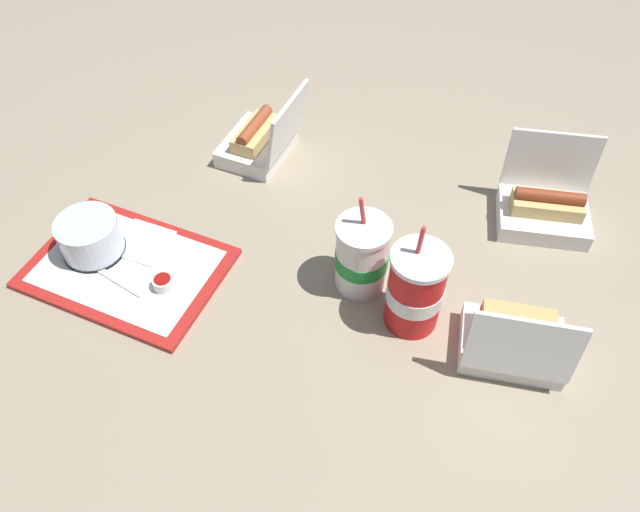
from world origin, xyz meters
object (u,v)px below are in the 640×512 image
at_px(plastic_fork, 121,283).
at_px(clamshell_sandwich_front, 514,341).
at_px(clamshell_hotdog_left, 545,207).
at_px(soda_cup_center, 362,256).
at_px(ketchup_cup, 163,283).
at_px(food_tray, 127,268).
at_px(clamshell_hotdog_right, 260,140).
at_px(cake_container, 90,238).
at_px(soda_cup_corner, 415,290).

xyz_separation_m(plastic_fork, clamshell_sandwich_front, (-0.72, -0.11, 0.03)).
height_order(clamshell_hotdog_left, soda_cup_center, soda_cup_center).
relative_size(ketchup_cup, clamshell_sandwich_front, 0.21).
bearing_deg(soda_cup_center, clamshell_hotdog_left, -136.41).
bearing_deg(food_tray, clamshell_hotdog_right, -104.15).
bearing_deg(ketchup_cup, clamshell_sandwich_front, -172.21).
xyz_separation_m(clamshell_hotdog_left, soda_cup_center, (0.30, 0.29, 0.04)).
distance_m(plastic_fork, soda_cup_center, 0.46).
bearing_deg(clamshell_hotdog_right, ketchup_cup, 88.98).
bearing_deg(cake_container, clamshell_hotdog_right, -114.65).
bearing_deg(soda_cup_corner, plastic_fork, 13.02).
bearing_deg(clamshell_hotdog_right, soda_cup_center, 139.87).
bearing_deg(cake_container, soda_cup_corner, -173.72).
distance_m(ketchup_cup, plastic_fork, 0.09).
bearing_deg(soda_cup_corner, soda_cup_center, -23.16).
bearing_deg(clamshell_sandwich_front, ketchup_cup, 7.79).
height_order(ketchup_cup, soda_cup_center, soda_cup_center).
relative_size(food_tray, ketchup_cup, 9.59).
relative_size(food_tray, clamshell_sandwich_front, 1.97).
xyz_separation_m(plastic_fork, clamshell_hotdog_right, (-0.09, -0.45, 0.03)).
bearing_deg(ketchup_cup, soda_cup_corner, -167.32).
xyz_separation_m(cake_container, ketchup_cup, (-0.18, 0.03, -0.02)).
xyz_separation_m(food_tray, clamshell_hotdog_left, (-0.74, -0.42, 0.03)).
relative_size(cake_container, soda_cup_corner, 0.52).
bearing_deg(cake_container, plastic_fork, 149.54).
height_order(plastic_fork, clamshell_hotdog_right, clamshell_hotdog_right).
height_order(cake_container, plastic_fork, cake_container).
bearing_deg(food_tray, plastic_fork, 108.73).
distance_m(ketchup_cup, soda_cup_corner, 0.47).
bearing_deg(plastic_fork, soda_cup_corner, -153.83).
bearing_deg(clamshell_hotdog_left, clamshell_sandwich_front, 88.78).
height_order(cake_container, ketchup_cup, cake_container).
distance_m(food_tray, clamshell_hotdog_right, 0.43).
bearing_deg(soda_cup_corner, ketchup_cup, 12.68).
bearing_deg(food_tray, clamshell_hotdog_left, -150.44).
relative_size(food_tray, plastic_fork, 3.49).
xyz_separation_m(ketchup_cup, clamshell_hotdog_left, (-0.65, -0.44, 0.01)).
height_order(clamshell_hotdog_right, clamshell_hotdog_left, clamshell_hotdog_left).
bearing_deg(ketchup_cup, soda_cup_center, -156.15).
bearing_deg(food_tray, ketchup_cup, 168.37).
height_order(food_tray, clamshell_sandwich_front, clamshell_sandwich_front).
xyz_separation_m(ketchup_cup, clamshell_hotdog_right, (-0.01, -0.43, 0.01)).
xyz_separation_m(food_tray, soda_cup_center, (-0.44, -0.13, 0.07)).
bearing_deg(clamshell_hotdog_left, plastic_fork, 32.43).
relative_size(food_tray, soda_cup_corner, 1.63).
relative_size(cake_container, clamshell_sandwich_front, 0.63).
relative_size(soda_cup_center, soda_cup_corner, 0.92).
bearing_deg(food_tray, soda_cup_center, -163.33).
distance_m(clamshell_hotdog_right, soda_cup_corner, 0.56).
height_order(ketchup_cup, clamshell_hotdog_right, clamshell_hotdog_right).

